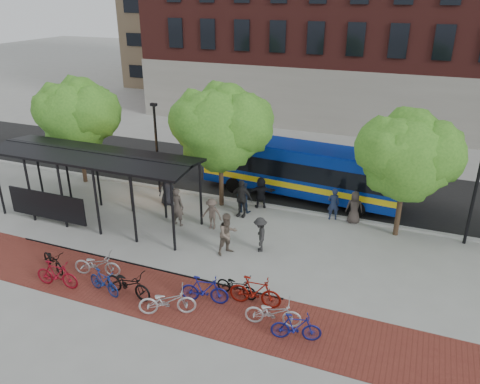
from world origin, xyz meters
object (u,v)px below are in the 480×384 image
at_px(bike_2, 97,264).
at_px(pedestrian_0, 167,189).
at_px(pedestrian_2, 243,197).
at_px(bike_3, 104,282).
at_px(bike_4, 128,283).
at_px(bike_11, 296,327).
at_px(bus, 300,168).
at_px(pedestrian_9, 260,234).
at_px(pedestrian_6, 354,207).
at_px(pedestrian_3, 212,214).
at_px(pedestrian_1, 177,207).
at_px(lamp_post_left, 157,146).
at_px(lamp_post_right, 476,188).
at_px(bike_1, 57,274).
at_px(bike_10, 273,312).
at_px(pedestrian_4, 241,198).
at_px(bike_8, 237,286).
at_px(bike_0, 53,260).
at_px(tree_b, 222,124).
at_px(pedestrian_8, 228,234).
at_px(bike_7, 205,290).
at_px(bike_9, 255,291).
at_px(pedestrian_5, 261,193).
at_px(bike_6, 167,301).
at_px(tree_a, 78,112).
at_px(pedestrian_7, 333,204).
at_px(tree_c, 410,153).

bearing_deg(bike_2, pedestrian_0, -6.90).
bearing_deg(pedestrian_2, bike_3, 75.43).
height_order(bike_4, bike_11, bike_4).
bearing_deg(bus, bike_11, -70.36).
relative_size(pedestrian_2, pedestrian_9, 1.02).
height_order(pedestrian_6, pedestrian_9, pedestrian_6).
distance_m(bike_3, pedestrian_6, 12.30).
distance_m(pedestrian_3, pedestrian_9, 3.07).
bearing_deg(pedestrian_3, pedestrian_1, -174.00).
bearing_deg(lamp_post_left, pedestrian_1, -47.68).
height_order(lamp_post_right, pedestrian_0, lamp_post_right).
relative_size(bus, pedestrian_3, 7.13).
height_order(bus, pedestrian_0, bus).
xyz_separation_m(pedestrian_3, pedestrian_6, (6.26, 3.15, 0.05)).
xyz_separation_m(bike_1, bike_10, (8.49, 0.93, -0.04)).
bearing_deg(bike_4, pedestrian_4, -4.37).
bearing_deg(bike_8, lamp_post_right, -41.56).
distance_m(bike_0, bike_4, 3.92).
relative_size(tree_b, bike_4, 3.13).
bearing_deg(bike_2, pedestrian_4, -38.75).
bearing_deg(pedestrian_8, pedestrian_2, 46.87).
relative_size(pedestrian_6, pedestrian_8, 0.87).
distance_m(bike_1, bike_10, 8.54).
relative_size(bike_10, pedestrian_9, 1.22).
bearing_deg(lamp_post_right, bike_7, -137.46).
relative_size(bike_7, bike_11, 1.08).
height_order(bike_0, pedestrian_0, pedestrian_0).
height_order(lamp_post_left, pedestrian_9, lamp_post_left).
bearing_deg(bike_1, bike_3, -85.21).
bearing_deg(pedestrian_6, lamp_post_left, -13.28).
bearing_deg(bike_11, bike_3, 77.39).
distance_m(bike_8, bike_9, 0.90).
xyz_separation_m(bike_10, pedestrian_5, (-3.55, 8.84, 0.33)).
xyz_separation_m(bike_4, pedestrian_6, (6.90, 9.26, 0.29)).
bearing_deg(pedestrian_2, bike_10, 118.35).
relative_size(bike_6, pedestrian_5, 1.21).
height_order(bike_1, bike_7, bike_1).
distance_m(pedestrian_1, pedestrian_8, 3.69).
height_order(tree_b, pedestrian_0, tree_b).
relative_size(tree_a, pedestrian_7, 3.70).
bearing_deg(pedestrian_0, pedestrian_9, -60.10).
height_order(bike_1, pedestrian_2, pedestrian_2).
xyz_separation_m(tree_b, pedestrian_1, (-1.15, -2.99, -3.47)).
relative_size(bike_4, pedestrian_3, 1.32).
relative_size(bike_2, pedestrian_0, 1.11).
distance_m(tree_c, lamp_post_left, 13.16).
bearing_deg(bike_3, bike_10, -70.24).
distance_m(bus, bike_6, 11.98).
bearing_deg(bike_0, pedestrian_3, -14.44).
xyz_separation_m(bike_7, pedestrian_9, (0.64, 4.29, 0.26)).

